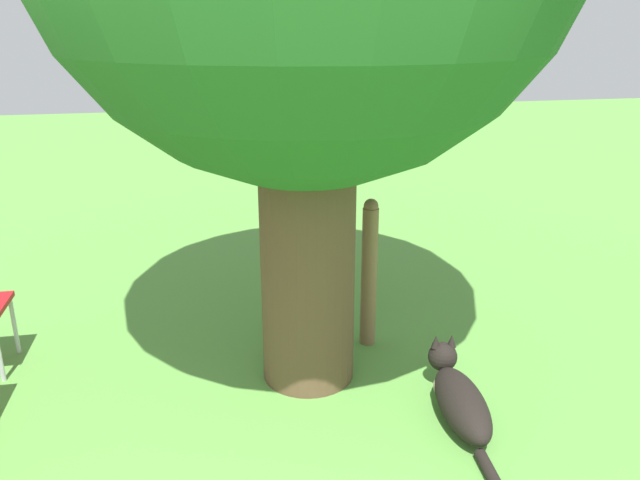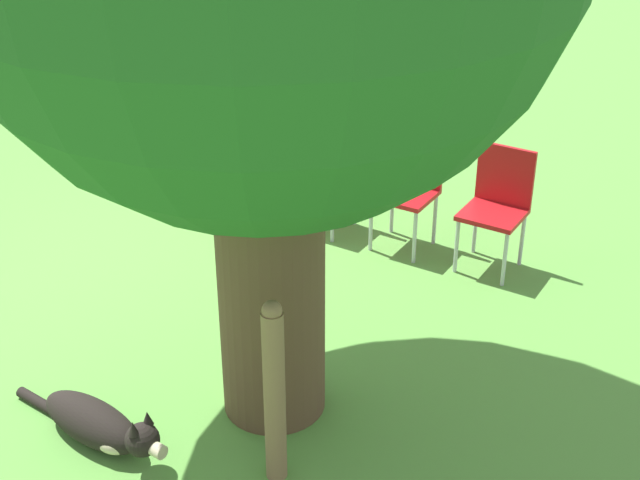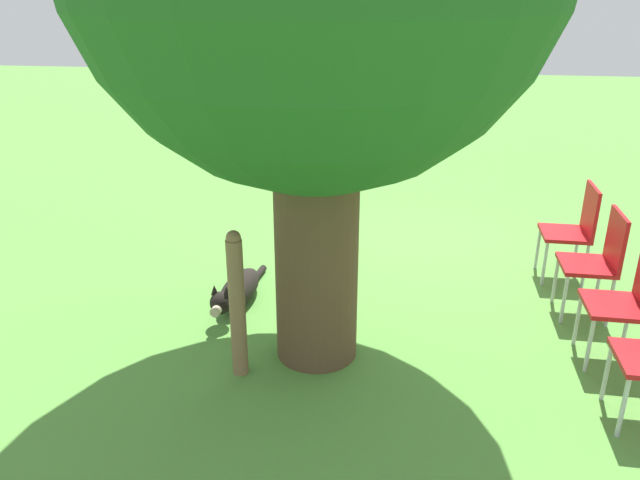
{
  "view_description": "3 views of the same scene",
  "coord_description": "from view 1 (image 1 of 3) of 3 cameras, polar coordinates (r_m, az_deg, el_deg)",
  "views": [
    {
      "loc": [
        -0.17,
        -2.19,
        2.27
      ],
      "look_at": [
        0.59,
        1.51,
        0.94
      ],
      "focal_mm": 35.0,
      "sensor_mm": 36.0,
      "label": 1
    },
    {
      "loc": [
        4.04,
        3.84,
        3.42
      ],
      "look_at": [
        -0.68,
        1.08,
        0.47
      ],
      "focal_mm": 50.0,
      "sensor_mm": 36.0,
      "label": 2
    },
    {
      "loc": [
        -0.08,
        5.53,
        2.63
      ],
      "look_at": [
        0.47,
        1.51,
        0.96
      ],
      "focal_mm": 35.0,
      "sensor_mm": 36.0,
      "label": 3
    }
  ],
  "objects": [
    {
      "name": "fence_post",
      "position": [
        4.49,
        4.51,
        -2.99
      ],
      "size": [
        0.11,
        0.11,
        1.11
      ],
      "color": "#846647",
      "rests_on": "ground_plane"
    },
    {
      "name": "dog",
      "position": [
        3.96,
        12.55,
        -13.8
      ],
      "size": [
        0.34,
        1.23,
        0.36
      ],
      "rotation": [
        0.0,
        0.0,
        1.47
      ],
      "color": "black",
      "rests_on": "ground_plane"
    }
  ]
}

